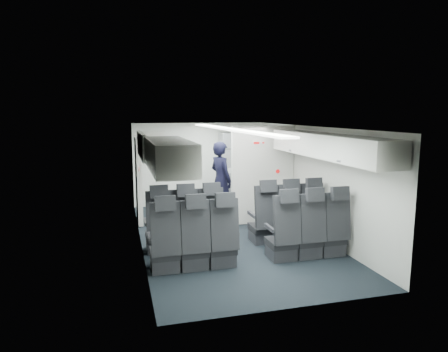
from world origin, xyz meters
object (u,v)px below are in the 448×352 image
seat_row_mid (253,239)px  carry_on_bag (159,148)px  flight_attendant (221,180)px  galley_unit (236,169)px  boarding_door (139,180)px  seat_row_front (237,224)px

seat_row_mid → carry_on_bag: (-1.36, 1.10, 1.41)m
seat_row_mid → flight_attendant: 2.90m
seat_row_mid → galley_unit: 4.30m
galley_unit → flight_attendant: size_ratio=1.07×
boarding_door → flight_attendant: 1.84m
seat_row_front → carry_on_bag: 1.97m
seat_row_mid → carry_on_bag: bearing=141.0°
seat_row_mid → boarding_door: 3.45m
galley_unit → flight_attendant: 1.50m
seat_row_front → galley_unit: size_ratio=1.75×
seat_row_front → flight_attendant: (0.20, 1.95, 0.48)m
seat_row_front → flight_attendant: size_ratio=1.88×
seat_row_mid → galley_unit: size_ratio=1.75×
seat_row_front → boarding_door: 2.71m
flight_attendant → carry_on_bag: carry_on_bag is taller
flight_attendant → carry_on_bag: 2.52m
seat_row_mid → flight_attendant: bearing=86.1°
seat_row_front → seat_row_mid: bearing=-90.0°
galley_unit → carry_on_bag: carry_on_bag is taller
carry_on_bag → seat_row_front: bearing=-22.6°
flight_attendant → galley_unit: bearing=-53.4°
boarding_door → seat_row_mid: bearing=-61.2°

